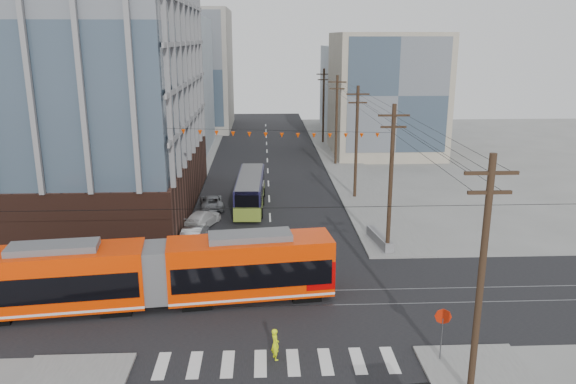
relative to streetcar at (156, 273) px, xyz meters
name	(u,v)px	position (x,y,z in m)	size (l,w,h in m)	color
ground	(275,332)	(6.90, -3.53, -2.02)	(160.00, 160.00, 0.00)	slate
office_building	(10,51)	(-15.10, 19.47, 12.28)	(30.00, 25.00, 28.60)	#381E16
bg_bldg_nw_near	(143,85)	(-10.10, 48.47, 6.98)	(18.00, 16.00, 18.00)	#8C99A5
bg_bldg_ne_near	(386,94)	(22.90, 44.47, 5.98)	(14.00, 14.00, 16.00)	gray
bg_bldg_nw_far	(184,70)	(-7.10, 68.47, 7.98)	(16.00, 18.00, 20.00)	gray
bg_bldg_ne_far	(372,89)	(24.90, 64.47, 4.98)	(16.00, 16.00, 14.00)	#8C99A5
utility_pole_near	(481,282)	(15.40, -9.53, 3.48)	(0.30, 0.30, 11.00)	black
utility_pole_far	(323,106)	(15.40, 52.47, 3.48)	(0.30, 0.30, 11.00)	black
streetcar	(156,273)	(0.00, 0.00, 0.00)	(20.92, 2.94, 4.03)	#EA3000
city_bus	(250,191)	(5.11, 19.95, -0.48)	(2.35, 10.86, 3.08)	#171535
parked_car_silver	(194,235)	(0.95, 10.16, -1.30)	(1.52, 4.36, 1.44)	silver
parked_car_white	(202,219)	(1.17, 14.41, -1.35)	(1.86, 4.58, 1.33)	silver
parked_car_grey	(212,202)	(1.50, 19.59, -1.39)	(2.08, 4.50, 1.25)	slate
pedestrian	(275,344)	(6.83, -6.16, -1.19)	(0.60, 0.39, 1.65)	#E6FF11
stop_sign	(441,337)	(14.91, -6.74, -0.69)	(0.81, 0.81, 2.65)	#B41C06
jersey_barrier	(380,239)	(15.20, 9.33, -1.58)	(0.98, 4.35, 0.87)	gray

